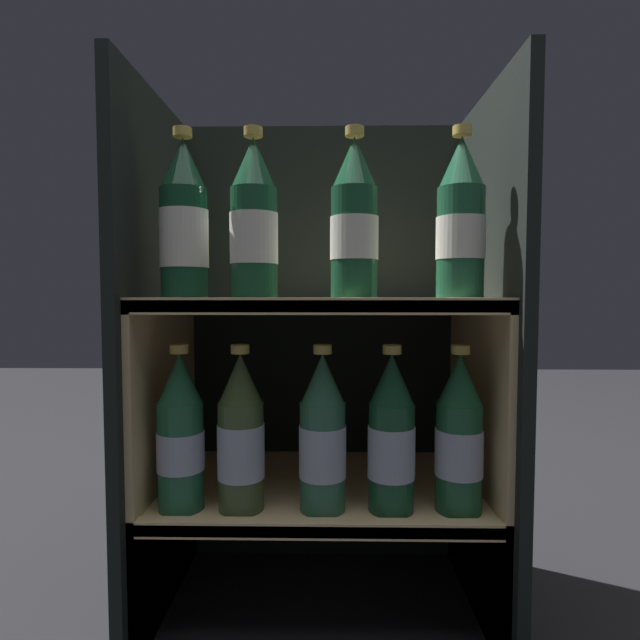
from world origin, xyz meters
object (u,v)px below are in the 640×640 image
at_px(bottle_upper_front_3, 461,223).
at_px(bottle_lower_front_3, 391,438).
at_px(bottle_lower_front_1, 241,437).
at_px(bottle_lower_front_2, 323,438).
at_px(bottle_lower_front_4, 459,438).
at_px(bottle_lower_front_0, 181,436).
at_px(bottle_upper_front_0, 184,225).
at_px(bottle_upper_front_1, 254,225).
at_px(bottle_upper_front_2, 354,224).

distance_m(bottle_upper_front_3, bottle_lower_front_3, 0.36).
distance_m(bottle_lower_front_1, bottle_lower_front_2, 0.13).
distance_m(bottle_upper_front_3, bottle_lower_front_4, 0.34).
height_order(bottle_upper_front_3, bottle_lower_front_0, bottle_upper_front_3).
bearing_deg(bottle_upper_front_3, bottle_lower_front_1, 180.00).
relative_size(bottle_upper_front_3, bottle_lower_front_4, 1.00).
relative_size(bottle_upper_front_0, bottle_lower_front_2, 1.00).
xyz_separation_m(bottle_lower_front_1, bottle_lower_front_2, (0.13, -0.00, 0.00)).
bearing_deg(bottle_lower_front_0, bottle_upper_front_1, 0.00).
distance_m(bottle_upper_front_1, bottle_lower_front_2, 0.35).
height_order(bottle_upper_front_3, bottle_lower_front_1, bottle_upper_front_3).
distance_m(bottle_lower_front_0, bottle_lower_front_4, 0.45).
distance_m(bottle_upper_front_0, bottle_lower_front_2, 0.40).
height_order(bottle_upper_front_2, bottle_lower_front_4, bottle_upper_front_2).
height_order(bottle_lower_front_0, bottle_lower_front_4, same).
bearing_deg(bottle_upper_front_0, bottle_lower_front_4, -0.00).
bearing_deg(bottle_upper_front_1, bottle_upper_front_3, 0.00).
bearing_deg(bottle_lower_front_2, bottle_upper_front_3, 0.00).
relative_size(bottle_upper_front_0, bottle_lower_front_3, 1.00).
relative_size(bottle_upper_front_1, bottle_lower_front_1, 1.00).
height_order(bottle_upper_front_1, bottle_upper_front_3, same).
bearing_deg(bottle_upper_front_0, bottle_lower_front_2, -0.00).
distance_m(bottle_upper_front_0, bottle_lower_front_4, 0.55).
xyz_separation_m(bottle_upper_front_3, bottle_lower_front_2, (-0.21, -0.00, -0.34)).
bearing_deg(bottle_lower_front_3, bottle_lower_front_0, 180.00).
height_order(bottle_upper_front_1, bottle_lower_front_1, bottle_upper_front_1).
height_order(bottle_lower_front_0, bottle_lower_front_3, same).
xyz_separation_m(bottle_lower_front_0, bottle_lower_front_3, (0.34, 0.00, -0.00)).
bearing_deg(bottle_upper_front_1, bottle_lower_front_4, -0.00).
relative_size(bottle_upper_front_0, bottle_upper_front_2, 1.00).
relative_size(bottle_upper_front_2, bottle_upper_front_3, 1.00).
xyz_separation_m(bottle_upper_front_2, bottle_lower_front_1, (-0.18, 0.00, -0.34)).
xyz_separation_m(bottle_upper_front_0, bottle_upper_front_3, (0.43, 0.00, 0.00)).
bearing_deg(bottle_upper_front_0, bottle_lower_front_3, -0.00).
bearing_deg(bottle_lower_front_0, bottle_lower_front_2, -0.00).
xyz_separation_m(bottle_upper_front_0, bottle_upper_front_2, (0.27, -0.00, 0.00)).
relative_size(bottle_upper_front_1, bottle_lower_front_3, 1.00).
distance_m(bottle_upper_front_2, bottle_lower_front_4, 0.38).
bearing_deg(bottle_lower_front_0, bottle_upper_front_3, 0.00).
xyz_separation_m(bottle_upper_front_0, bottle_lower_front_2, (0.22, -0.00, -0.34)).
bearing_deg(bottle_upper_front_3, bottle_lower_front_0, -180.00).
bearing_deg(bottle_lower_front_2, bottle_upper_front_2, 0.00).
relative_size(bottle_lower_front_0, bottle_lower_front_4, 1.00).
distance_m(bottle_upper_front_2, bottle_lower_front_3, 0.34).
distance_m(bottle_upper_front_1, bottle_upper_front_2, 0.16).
xyz_separation_m(bottle_upper_front_0, bottle_lower_front_1, (0.09, 0.00, -0.34)).
bearing_deg(bottle_upper_front_2, bottle_lower_front_0, 180.00).
bearing_deg(bottle_lower_front_2, bottle_lower_front_3, 0.00).
bearing_deg(bottle_upper_front_2, bottle_lower_front_2, -180.00).
relative_size(bottle_upper_front_3, bottle_lower_front_2, 1.00).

